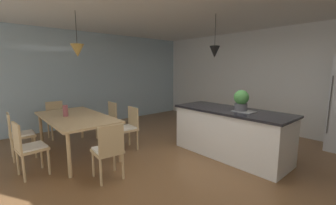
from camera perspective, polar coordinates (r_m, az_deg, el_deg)
name	(u,v)px	position (r m, az deg, el deg)	size (l,w,h in m)	color
ground_plane	(195,169)	(3.92, 7.17, -16.72)	(10.00, 8.40, 0.04)	brown
wall_back_kitchen	(281,81)	(6.37, 27.31, 5.03)	(10.00, 0.12, 2.70)	silver
window_wall_left_glazing	(94,79)	(6.92, -18.77, 5.77)	(0.06, 8.40, 2.70)	#9EB7C6
dining_table	(76,119)	(4.63, -22.90, -4.04)	(2.01, 1.03, 0.75)	tan
chair_window_end	(57,118)	(5.97, -27.03, -3.65)	(0.40, 0.40, 0.87)	tan
chair_far_right	(128,127)	(4.63, -10.41, -6.22)	(0.42, 0.42, 0.87)	tan
chair_near_left	(19,134)	(4.93, -34.32, -6.72)	(0.42, 0.42, 0.87)	tan
chair_near_right	(28,147)	(4.06, -32.64, -9.68)	(0.44, 0.44, 0.87)	tan
chair_kitchen_end	(108,149)	(3.45, -15.25, -11.68)	(0.43, 0.43, 0.87)	tan
chair_far_left	(108,119)	(5.41, -15.40, -4.20)	(0.40, 0.40, 0.87)	tan
kitchen_island	(230,132)	(4.39, 15.88, -7.42)	(2.18, 0.87, 0.91)	white
pendant_over_table	(77,50)	(4.49, -22.52, 12.42)	(0.24, 0.24, 0.82)	black
pendant_over_island_main	(215,52)	(4.48, 12.04, 12.78)	(0.20, 0.20, 0.83)	black
potted_plant_on_island	(241,100)	(4.16, 18.53, 0.59)	(0.26, 0.26, 0.38)	#4C4C51
vase_on_dining_table	(65,111)	(4.67, -25.15, -1.96)	(0.09, 0.09, 0.22)	#994C51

